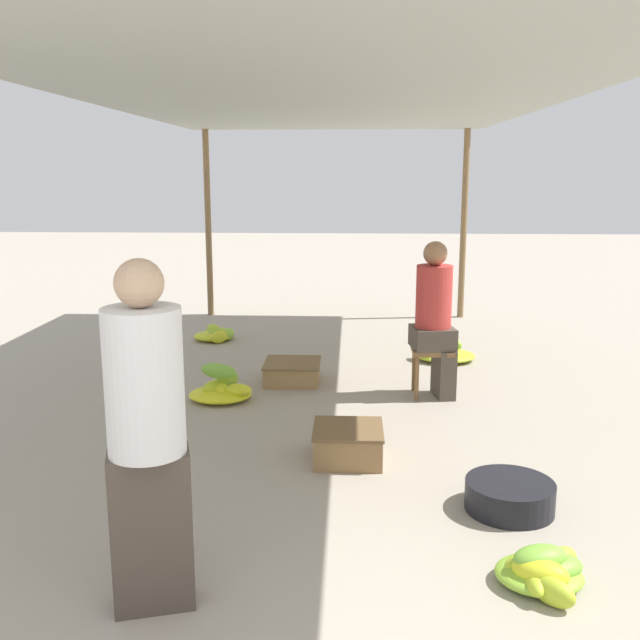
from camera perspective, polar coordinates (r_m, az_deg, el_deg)
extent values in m
cylinder|color=olive|center=(9.48, -8.94, 7.58)|extent=(0.08, 0.08, 2.41)
cylinder|color=olive|center=(9.41, 11.43, 7.45)|extent=(0.08, 0.08, 2.41)
cube|color=#9EA399|center=(5.91, 0.42, 17.13)|extent=(3.71, 7.19, 0.04)
cube|color=#4C4238|center=(3.29, -13.29, -16.03)|extent=(0.38, 0.27, 0.72)
cylinder|color=white|center=(3.04, -13.89, -4.81)|extent=(0.40, 0.40, 0.62)
sphere|color=tan|center=(2.96, -14.28, 2.88)|extent=(0.20, 0.20, 0.20)
cube|color=brown|center=(6.09, 8.96, -2.40)|extent=(0.34, 0.34, 0.04)
cylinder|color=brown|center=(6.00, 7.74, -4.65)|extent=(0.04, 0.04, 0.38)
cylinder|color=brown|center=(6.03, 10.33, -4.65)|extent=(0.04, 0.04, 0.38)
cylinder|color=brown|center=(6.26, 7.53, -3.95)|extent=(0.04, 0.04, 0.38)
cylinder|color=brown|center=(6.29, 10.00, -3.95)|extent=(0.04, 0.04, 0.38)
cube|color=#4C4238|center=(6.14, 9.86, -4.15)|extent=(0.19, 0.32, 0.42)
cube|color=#4C4238|center=(6.07, 8.99, -1.39)|extent=(0.39, 0.39, 0.18)
cylinder|color=#BF3833|center=(6.00, 9.10, 1.87)|extent=(0.34, 0.34, 0.52)
sphere|color=#9E704C|center=(5.95, 9.21, 5.29)|extent=(0.20, 0.20, 0.20)
cylinder|color=black|center=(4.27, 14.93, -13.44)|extent=(0.50, 0.50, 0.17)
ellipsoid|color=#8ABC33|center=(6.14, -7.42, -4.72)|extent=(0.24, 0.28, 0.15)
ellipsoid|color=#C2D229|center=(6.07, -8.37, -5.33)|extent=(0.27, 0.28, 0.12)
ellipsoid|color=yellow|center=(5.95, -6.53, -5.58)|extent=(0.27, 0.23, 0.10)
ellipsoid|color=#A3C62F|center=(6.14, -7.44, -4.41)|extent=(0.18, 0.29, 0.14)
ellipsoid|color=yellow|center=(6.09, -8.07, -5.33)|extent=(0.26, 0.33, 0.11)
ellipsoid|color=#74B337|center=(5.95, -8.13, -4.06)|extent=(0.35, 0.23, 0.13)
ellipsoid|color=yellow|center=(6.05, -7.98, -5.91)|extent=(0.52, 0.46, 0.10)
ellipsoid|color=#92BF32|center=(8.15, -8.31, -1.19)|extent=(0.25, 0.22, 0.13)
ellipsoid|color=#8CBC33|center=(8.15, -7.33, -1.13)|extent=(0.14, 0.26, 0.14)
ellipsoid|color=#CBD528|center=(8.01, -8.06, -1.35)|extent=(0.23, 0.24, 0.14)
ellipsoid|color=#ACC92D|center=(8.18, -7.79, -1.00)|extent=(0.20, 0.24, 0.11)
ellipsoid|color=#A4C62F|center=(8.23, -8.52, -0.77)|extent=(0.25, 0.27, 0.14)
ellipsoid|color=#7EB735|center=(8.33, -8.57, -0.89)|extent=(0.18, 0.25, 0.14)
ellipsoid|color=yellow|center=(8.32, -8.66, -1.02)|extent=(0.17, 0.31, 0.11)
ellipsoid|color=#C8D428|center=(8.16, -8.55, -1.28)|extent=(0.43, 0.38, 0.10)
ellipsoid|color=#99C231|center=(3.77, 18.66, -17.73)|extent=(0.23, 0.21, 0.12)
ellipsoid|color=#B0CB2D|center=(3.51, 18.15, -19.95)|extent=(0.22, 0.22, 0.13)
ellipsoid|color=#77B437|center=(3.64, 18.42, -18.33)|extent=(0.31, 0.26, 0.10)
ellipsoid|color=#B1CB2C|center=(3.69, 16.03, -18.06)|extent=(0.28, 0.26, 0.11)
ellipsoid|color=#76B337|center=(3.60, 17.21, -17.69)|extent=(0.29, 0.22, 0.11)
ellipsoid|color=yellow|center=(3.56, 17.21, -18.71)|extent=(0.29, 0.24, 0.12)
ellipsoid|color=#B0CB2D|center=(3.58, 16.72, -19.11)|extent=(0.12, 0.30, 0.10)
ellipsoid|color=#89BB34|center=(3.64, 17.11, -18.88)|extent=(0.41, 0.35, 0.10)
ellipsoid|color=#98C131|center=(7.33, 9.60, -1.20)|extent=(0.23, 0.28, 0.11)
ellipsoid|color=#A3C52F|center=(7.32, 9.62, -2.10)|extent=(0.26, 0.35, 0.14)
ellipsoid|color=#ADCA2D|center=(7.25, 8.24, -2.52)|extent=(0.23, 0.31, 0.11)
ellipsoid|color=#B1CB2C|center=(7.43, 9.72, -1.92)|extent=(0.23, 0.23, 0.11)
ellipsoid|color=#8DBD33|center=(7.31, 10.48, -1.91)|extent=(0.26, 0.25, 0.13)
ellipsoid|color=#B6CD2C|center=(7.34, 10.00, -2.80)|extent=(0.60, 0.53, 0.10)
cube|color=#9E7A4C|center=(6.50, -2.22, -4.25)|extent=(0.48, 0.48, 0.17)
cube|color=brown|center=(6.47, -2.23, -3.45)|extent=(0.50, 0.50, 0.02)
cube|color=olive|center=(4.79, 2.25, -9.97)|extent=(0.44, 0.44, 0.20)
cube|color=brown|center=(4.75, 2.26, -8.72)|extent=(0.46, 0.46, 0.02)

